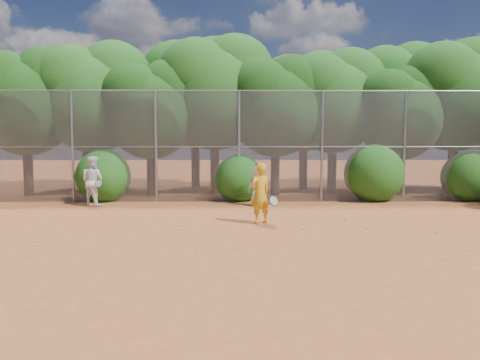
{
  "coord_description": "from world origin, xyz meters",
  "views": [
    {
      "loc": [
        -1.14,
        -10.9,
        2.27
      ],
      "look_at": [
        -1.0,
        2.5,
        1.1
      ],
      "focal_mm": 35.0,
      "sensor_mm": 36.0,
      "label": 1
    }
  ],
  "objects": [
    {
      "name": "tree_2",
      "position": [
        -4.45,
        7.83,
        3.58
      ],
      "size": [
        3.99,
        3.47,
        5.47
      ],
      "color": "black",
      "rests_on": "ground"
    },
    {
      "name": "player_teen",
      "position": [
        -0.36,
        4.93,
        0.7
      ],
      "size": [
        0.7,
        0.48,
        1.41
      ],
      "rotation": [
        0.0,
        0.0,
        3.19
      ],
      "color": "silver",
      "rests_on": "ground"
    },
    {
      "name": "ball_5",
      "position": [
        3.83,
        3.14,
        0.03
      ],
      "size": [
        0.07,
        0.07,
        0.07
      ],
      "primitive_type": "sphere",
      "color": "yellow",
      "rests_on": "ground"
    },
    {
      "name": "ball_4",
      "position": [
        0.96,
        1.65,
        0.03
      ],
      "size": [
        0.07,
        0.07,
        0.07
      ],
      "primitive_type": "sphere",
      "color": "yellow",
      "rests_on": "ground"
    },
    {
      "name": "ball_3",
      "position": [
        3.76,
        0.22,
        0.03
      ],
      "size": [
        0.07,
        0.07,
        0.07
      ],
      "primitive_type": "sphere",
      "color": "yellow",
      "rests_on": "ground"
    },
    {
      "name": "tree_10",
      "position": [
        -2.93,
        11.05,
        4.63
      ],
      "size": [
        5.15,
        4.48,
        7.06
      ],
      "color": "black",
      "rests_on": "ground"
    },
    {
      "name": "player_white",
      "position": [
        -6.0,
        4.97,
        0.85
      ],
      "size": [
        1.02,
        0.93,
        1.7
      ],
      "rotation": [
        0.0,
        0.0,
        2.71
      ],
      "color": "white",
      "rests_on": "ground"
    },
    {
      "name": "tree_6",
      "position": [
        5.55,
        8.03,
        3.47
      ],
      "size": [
        3.86,
        3.36,
        5.29
      ],
      "color": "black",
      "rests_on": "ground"
    },
    {
      "name": "fence_back",
      "position": [
        -0.12,
        6.0,
        2.05
      ],
      "size": [
        20.05,
        0.09,
        4.03
      ],
      "color": "gray",
      "rests_on": "ground"
    },
    {
      "name": "bush_2",
      "position": [
        4.0,
        6.3,
        1.1
      ],
      "size": [
        2.2,
        2.2,
        2.2
      ],
      "primitive_type": "sphere",
      "color": "#194F13",
      "rests_on": "ground"
    },
    {
      "name": "tree_7",
      "position": [
        8.06,
        8.64,
        4.28
      ],
      "size": [
        4.77,
        4.14,
        6.53
      ],
      "color": "black",
      "rests_on": "ground"
    },
    {
      "name": "tree_3",
      "position": [
        -1.94,
        8.84,
        4.4
      ],
      "size": [
        4.89,
        4.26,
        6.7
      ],
      "color": "black",
      "rests_on": "ground"
    },
    {
      "name": "ball_2",
      "position": [
        0.56,
        0.75,
        0.03
      ],
      "size": [
        0.07,
        0.07,
        0.07
      ],
      "primitive_type": "sphere",
      "color": "yellow",
      "rests_on": "ground"
    },
    {
      "name": "bush_1",
      "position": [
        -1.0,
        6.3,
        0.9
      ],
      "size": [
        1.8,
        1.8,
        1.8
      ],
      "primitive_type": "sphere",
      "color": "#194F13",
      "rests_on": "ground"
    },
    {
      "name": "player_yellow",
      "position": [
        -0.47,
        1.54,
        0.82
      ],
      "size": [
        0.87,
        0.67,
        1.64
      ],
      "rotation": [
        0.0,
        0.0,
        3.71
      ],
      "color": "gold",
      "rests_on": "ground"
    },
    {
      "name": "tree_12",
      "position": [
        6.56,
        11.24,
        4.51
      ],
      "size": [
        5.02,
        4.37,
        6.88
      ],
      "color": "black",
      "rests_on": "ground"
    },
    {
      "name": "tree_4",
      "position": [
        0.55,
        8.24,
        3.76
      ],
      "size": [
        4.19,
        3.64,
        5.73
      ],
      "color": "black",
      "rests_on": "ground"
    },
    {
      "name": "ball_1",
      "position": [
        1.97,
        2.15,
        0.03
      ],
      "size": [
        0.07,
        0.07,
        0.07
      ],
      "primitive_type": "sphere",
      "color": "yellow",
      "rests_on": "ground"
    },
    {
      "name": "bush_3",
      "position": [
        7.5,
        6.3,
        0.95
      ],
      "size": [
        1.9,
        1.9,
        1.9
      ],
      "primitive_type": "sphere",
      "color": "#194F13",
      "rests_on": "ground"
    },
    {
      "name": "tree_1",
      "position": [
        -6.94,
        8.54,
        4.16
      ],
      "size": [
        4.64,
        4.03,
        6.35
      ],
      "color": "black",
      "rests_on": "ground"
    },
    {
      "name": "ball_0",
      "position": [
        2.18,
        0.73,
        0.03
      ],
      "size": [
        0.07,
        0.07,
        0.07
      ],
      "primitive_type": "sphere",
      "color": "yellow",
      "rests_on": "ground"
    },
    {
      "name": "tree_0",
      "position": [
        -9.44,
        8.04,
        3.93
      ],
      "size": [
        4.38,
        3.81,
        6.0
      ],
      "color": "black",
      "rests_on": "ground"
    },
    {
      "name": "tree_9",
      "position": [
        -7.94,
        10.84,
        4.34
      ],
      "size": [
        4.83,
        4.2,
        6.62
      ],
      "color": "black",
      "rests_on": "ground"
    },
    {
      "name": "bush_0",
      "position": [
        -6.0,
        6.3,
        1.0
      ],
      "size": [
        2.0,
        2.0,
        2.0
      ],
      "primitive_type": "sphere",
      "color": "#194F13",
      "rests_on": "ground"
    },
    {
      "name": "tree_5",
      "position": [
        3.06,
        9.04,
        4.05
      ],
      "size": [
        4.51,
        3.92,
        6.17
      ],
      "color": "black",
      "rests_on": "ground"
    },
    {
      "name": "tree_11",
      "position": [
        2.06,
        10.64,
        4.16
      ],
      "size": [
        4.64,
        4.03,
        6.35
      ],
      "color": "black",
      "rests_on": "ground"
    },
    {
      "name": "ground",
      "position": [
        0.0,
        0.0,
        0.0
      ],
      "size": [
        80.0,
        80.0,
        0.0
      ],
      "primitive_type": "plane",
      "color": "#A95126",
      "rests_on": "ground"
    }
  ]
}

